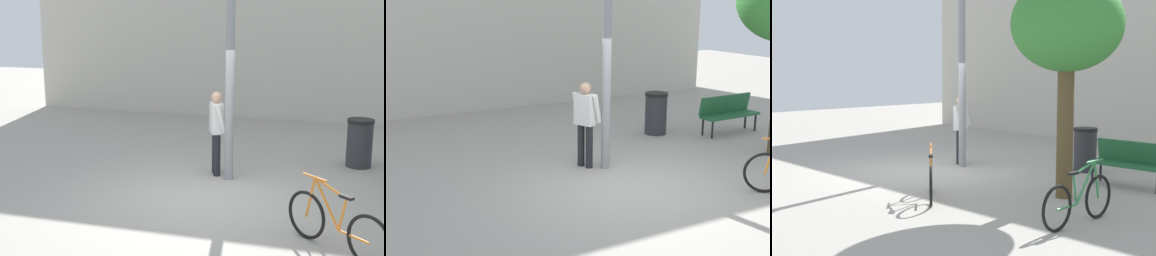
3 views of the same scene
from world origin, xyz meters
TOP-DOWN VIEW (x-y plane):
  - ground_plane at (0.00, 0.00)m, footprint 36.00×36.00m
  - lamppost at (0.14, 1.16)m, footprint 0.28×0.28m
  - person_by_lamppost at (-0.17, 1.41)m, footprint 0.45×0.63m
  - park_bench at (4.16, 2.06)m, footprint 1.61×0.52m
  - trash_bin at (2.55, 2.80)m, footprint 0.55×0.55m

SIDE VIEW (x-z plane):
  - ground_plane at x=0.00m, z-range 0.00..0.00m
  - trash_bin at x=2.55m, z-range 0.00..1.02m
  - park_bench at x=4.16m, z-range 0.08..1.01m
  - person_by_lamppost at x=-0.17m, z-range 0.13..1.80m
  - lamppost at x=0.14m, z-range 0.21..4.78m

